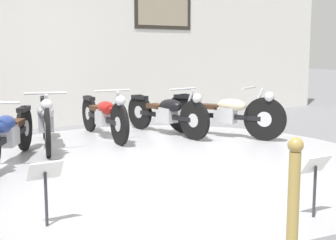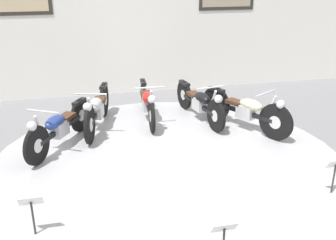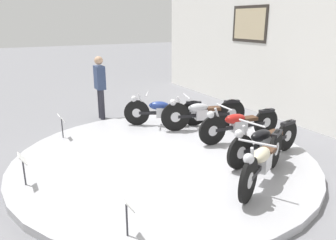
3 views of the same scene
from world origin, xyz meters
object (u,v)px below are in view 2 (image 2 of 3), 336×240
motorcycle_silver (97,108)px  info_placard_front_left (31,206)px  motorcycle_black (200,102)px  motorcycle_cream (246,109)px  info_placard_front_centre (224,233)px  motorcycle_blue (59,126)px  motorcycle_red (147,101)px  info_placard_front_right (335,168)px

motorcycle_silver → info_placard_front_left: bearing=-107.0°
motorcycle_black → motorcycle_cream: bearing=-44.6°
motorcycle_silver → info_placard_front_centre: motorcycle_silver is taller
motorcycle_blue → motorcycle_cream: 3.31m
motorcycle_red → motorcycle_black: motorcycle_red is taller
info_placard_front_left → info_placard_front_centre: 2.11m
info_placard_front_centre → motorcycle_black: bearing=75.8°
motorcycle_silver → motorcycle_blue: bearing=-135.0°
motorcycle_blue → info_placard_front_centre: 3.63m
motorcycle_silver → motorcycle_red: size_ratio=1.00×
info_placard_front_left → motorcycle_cream: bearing=33.0°
motorcycle_blue → motorcycle_black: 2.72m
motorcycle_blue → motorcycle_red: motorcycle_blue is taller
info_placard_front_right → motorcycle_red: bearing=120.6°
motorcycle_silver → motorcycle_black: motorcycle_silver is taller
motorcycle_black → motorcycle_cream: motorcycle_cream is taller
motorcycle_blue → motorcycle_red: size_ratio=0.88×
info_placard_front_left → motorcycle_black: bearing=45.8°
motorcycle_blue → motorcycle_red: bearing=28.9°
info_placard_front_left → info_placard_front_centre: (1.90, -0.93, 0.00)m
motorcycle_black → motorcycle_cream: (0.67, -0.66, 0.02)m
motorcycle_red → info_placard_front_right: bearing=-59.4°
motorcycle_cream → info_placard_front_right: (0.24, -2.30, -0.02)m
motorcycle_silver → motorcycle_cream: motorcycle_silver is taller
motorcycle_cream → motorcycle_silver: bearing=165.9°
motorcycle_silver → info_placard_front_centre: 4.02m
motorcycle_cream → info_placard_front_left: size_ratio=3.46×
motorcycle_silver → motorcycle_red: (0.99, 0.24, -0.02)m
info_placard_front_right → motorcycle_black: bearing=107.1°
motorcycle_black → info_placard_front_left: size_ratio=3.77×
motorcycle_blue → motorcycle_silver: bearing=45.0°
motorcycle_cream → info_placard_front_right: bearing=-84.0°
info_placard_front_left → motorcycle_blue: bearing=84.0°
motorcycle_black → info_placard_front_left: motorcycle_black is taller
info_placard_front_centre → info_placard_front_right: bearing=26.1°
motorcycle_silver → motorcycle_red: bearing=13.9°
motorcycle_silver → motorcycle_cream: bearing=-14.1°
motorcycle_red → motorcycle_cream: motorcycle_cream is taller
motorcycle_blue → info_placard_front_centre: (1.65, -3.23, -0.01)m
info_placard_front_left → info_placard_front_right: 3.79m
info_placard_front_right → info_placard_front_centre: bearing=-153.9°
motorcycle_red → motorcycle_cream: bearing=-28.8°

